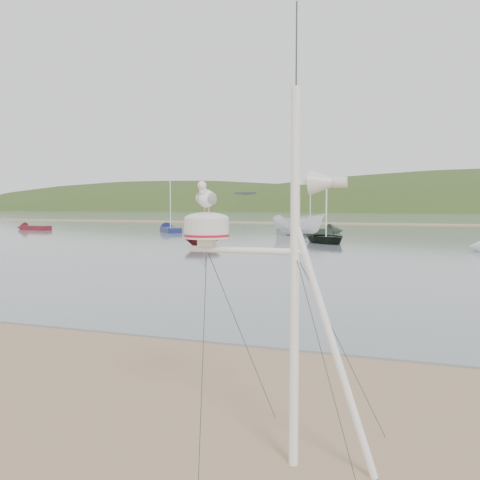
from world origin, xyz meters
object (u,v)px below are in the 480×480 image
(boat_white, at_px, (298,207))
(dinghy_red_far, at_px, (29,228))
(boat_dark, at_px, (326,214))
(mast_rig, at_px, (288,358))
(boat_red, at_px, (202,227))
(sailboat_dark_mid, at_px, (323,231))
(sailboat_blue_near, at_px, (168,229))

(boat_white, xyz_separation_m, dinghy_red_far, (-30.85, 0.36, -2.39))
(boat_dark, xyz_separation_m, dinghy_red_far, (-34.80, 8.65, -1.93))
(mast_rig, distance_m, boat_red, 28.55)
(boat_dark, relative_size, dinghy_red_far, 0.88)
(sailboat_dark_mid, xyz_separation_m, dinghy_red_far, (-32.48, -3.66, -0.01))
(boat_white, distance_m, dinghy_red_far, 30.94)
(mast_rig, height_order, boat_dark, mast_rig)
(boat_red, distance_m, boat_white, 14.93)
(boat_white, relative_size, sailboat_dark_mid, 0.89)
(boat_red, xyz_separation_m, sailboat_dark_mid, (4.90, 18.53, -1.08))
(mast_rig, bearing_deg, dinghy_red_far, 134.29)
(boat_dark, relative_size, sailboat_dark_mid, 0.74)
(mast_rig, xyz_separation_m, boat_white, (-8.87, 40.35, 1.47))
(boat_dark, bearing_deg, sailboat_blue_near, 112.77)
(boat_white, bearing_deg, mast_rig, -152.15)
(dinghy_red_far, distance_m, sailboat_blue_near, 16.47)
(dinghy_red_far, bearing_deg, boat_dark, -13.96)
(boat_red, relative_size, sailboat_dark_mid, 0.45)
(boat_dark, relative_size, boat_white, 0.83)
(mast_rig, height_order, dinghy_red_far, mast_rig)
(mast_rig, distance_m, sailboat_blue_near, 48.67)
(boat_dark, distance_m, sailboat_dark_mid, 12.68)
(boat_red, relative_size, sailboat_blue_near, 0.47)
(boat_red, height_order, dinghy_red_far, boat_red)
(boat_white, bearing_deg, sailboat_blue_near, 96.32)
(boat_red, bearing_deg, sailboat_dark_mid, 116.77)
(sailboat_dark_mid, height_order, dinghy_red_far, sailboat_dark_mid)
(sailboat_dark_mid, xyz_separation_m, sailboat_blue_near, (-16.13, -1.69, 0.00))
(boat_dark, bearing_deg, dinghy_red_far, 128.75)
(boat_white, bearing_deg, sailboat_dark_mid, -6.63)
(boat_dark, xyz_separation_m, sailboat_dark_mid, (-2.31, 12.31, -1.92))
(mast_rig, height_order, sailboat_dark_mid, sailboat_dark_mid)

